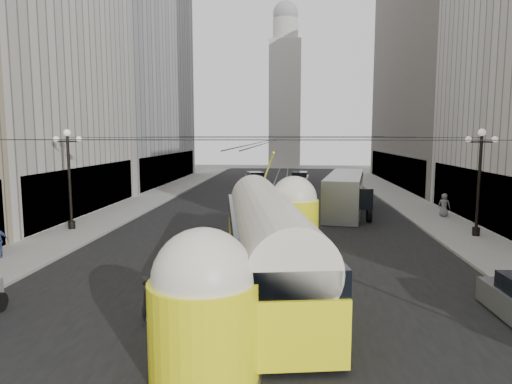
% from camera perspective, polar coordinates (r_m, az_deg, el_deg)
% --- Properties ---
extents(road, '(20.00, 85.00, 0.02)m').
position_cam_1_polar(road, '(42.81, 2.45, -1.15)').
color(road, black).
rests_on(road, ground).
extents(sidewalk_left, '(4.00, 72.00, 0.15)m').
position_cam_1_polar(sidewalk_left, '(48.19, -11.80, -0.28)').
color(sidewalk_left, gray).
rests_on(sidewalk_left, ground).
extents(sidewalk_right, '(4.00, 72.00, 0.15)m').
position_cam_1_polar(sidewalk_right, '(47.41, 17.26, -0.57)').
color(sidewalk_right, gray).
rests_on(sidewalk_right, ground).
extents(rail_left, '(0.12, 85.00, 0.04)m').
position_cam_1_polar(rail_left, '(42.85, 1.44, -1.14)').
color(rail_left, gray).
rests_on(rail_left, ground).
extents(rail_right, '(0.12, 85.00, 0.04)m').
position_cam_1_polar(rail_right, '(42.79, 3.45, -1.16)').
color(rail_right, gray).
rests_on(rail_right, ground).
extents(building_left_far, '(12.60, 28.60, 28.60)m').
position_cam_1_polar(building_left_far, '(62.26, -16.24, 14.37)').
color(building_left_far, '#999999').
rests_on(building_left_far, ground).
extents(building_right_far, '(12.60, 32.60, 32.60)m').
position_cam_1_polar(building_right_far, '(61.56, 22.87, 16.07)').
color(building_right_far, '#514C47').
rests_on(building_right_far, ground).
extents(distant_tower, '(6.00, 6.00, 31.36)m').
position_cam_1_polar(distant_tower, '(90.29, 3.65, 12.70)').
color(distant_tower, '#B2AFA8').
rests_on(distant_tower, ground).
extents(lamppost_left_mid, '(1.86, 0.44, 6.37)m').
position_cam_1_polar(lamppost_left_mid, '(31.32, -22.32, 2.19)').
color(lamppost_left_mid, black).
rests_on(lamppost_left_mid, sidewalk_left).
extents(lamppost_right_mid, '(1.86, 0.44, 6.37)m').
position_cam_1_polar(lamppost_right_mid, '(30.05, 26.14, 1.81)').
color(lamppost_right_mid, black).
rests_on(lamppost_right_mid, sidewalk_right).
extents(catenary, '(25.00, 72.00, 0.23)m').
position_cam_1_polar(catenary, '(41.36, 2.60, 6.74)').
color(catenary, black).
rests_on(catenary, ground).
extents(streetcar, '(5.14, 17.65, 3.91)m').
position_cam_1_polar(streetcar, '(18.86, 1.27, -5.85)').
color(streetcar, '#F7F115').
rests_on(streetcar, ground).
extents(city_bus, '(4.53, 12.42, 3.08)m').
position_cam_1_polar(city_bus, '(37.00, 11.07, 0.06)').
color(city_bus, gray).
rests_on(city_bus, ground).
extents(sedan_white_far, '(2.43, 5.15, 1.58)m').
position_cam_1_polar(sedan_white_far, '(57.66, 5.48, 1.68)').
color(sedan_white_far, silver).
rests_on(sedan_white_far, ground).
extents(sedan_dark_far, '(3.32, 5.11, 1.50)m').
position_cam_1_polar(sedan_dark_far, '(58.32, -0.09, 1.73)').
color(sedan_dark_far, black).
rests_on(sedan_dark_far, ground).
extents(pedestrian_crossing_a, '(0.55, 0.68, 1.60)m').
position_cam_1_polar(pedestrian_crossing_a, '(15.66, -13.40, -13.04)').
color(pedestrian_crossing_a, black).
rests_on(pedestrian_crossing_a, ground).
extents(pedestrian_crossing_b, '(0.95, 1.05, 1.76)m').
position_cam_1_polar(pedestrian_crossing_b, '(14.02, 2.17, -14.93)').
color(pedestrian_crossing_b, '#B3AEA7').
rests_on(pedestrian_crossing_b, ground).
extents(pedestrian_sidewalk_right, '(0.98, 0.82, 1.73)m').
position_cam_1_polar(pedestrian_sidewalk_right, '(36.56, 22.46, -1.50)').
color(pedestrian_sidewalk_right, slate).
rests_on(pedestrian_sidewalk_right, sidewalk_right).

